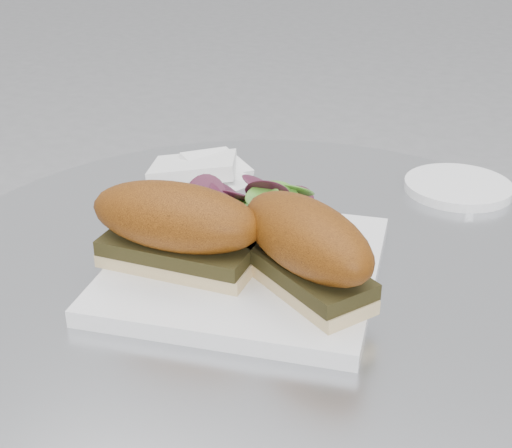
{
  "coord_description": "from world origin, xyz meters",
  "views": [
    {
      "loc": [
        0.2,
        -0.57,
        1.07
      ],
      "look_at": [
        -0.02,
        0.0,
        0.77
      ],
      "focal_mm": 50.0,
      "sensor_mm": 36.0,
      "label": 1
    }
  ],
  "objects_px": {
    "sandwich_right": "(306,246)",
    "plate": "(245,267)",
    "saucer": "(458,187)",
    "sandwich_left": "(176,225)"
  },
  "relations": [
    {
      "from": "sandwich_right",
      "to": "saucer",
      "type": "relative_size",
      "value": 1.32
    },
    {
      "from": "sandwich_right",
      "to": "saucer",
      "type": "bearing_deg",
      "value": 107.63
    },
    {
      "from": "sandwich_right",
      "to": "saucer",
      "type": "distance_m",
      "value": 0.32
    },
    {
      "from": "sandwich_left",
      "to": "saucer",
      "type": "height_order",
      "value": "sandwich_left"
    },
    {
      "from": "plate",
      "to": "sandwich_left",
      "type": "distance_m",
      "value": 0.08
    },
    {
      "from": "sandwich_right",
      "to": "plate",
      "type": "bearing_deg",
      "value": -168.0
    },
    {
      "from": "saucer",
      "to": "plate",
      "type": "bearing_deg",
      "value": -121.02
    },
    {
      "from": "plate",
      "to": "saucer",
      "type": "xyz_separation_m",
      "value": [
        0.16,
        0.27,
        -0.0
      ]
    },
    {
      "from": "sandwich_right",
      "to": "saucer",
      "type": "height_order",
      "value": "sandwich_right"
    },
    {
      "from": "plate",
      "to": "sandwich_right",
      "type": "relative_size",
      "value": 1.47
    }
  ]
}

